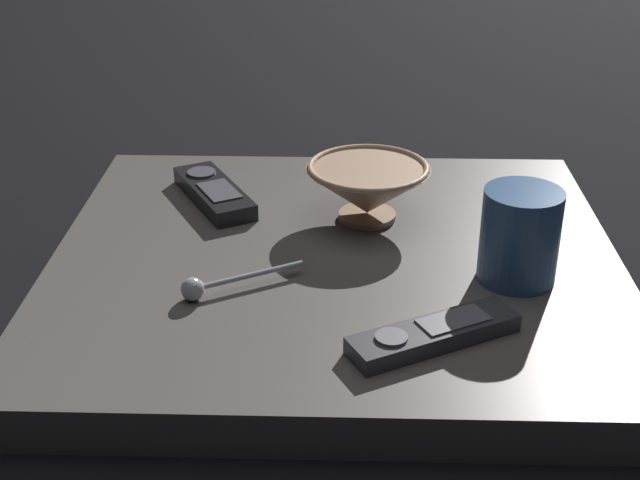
{
  "coord_description": "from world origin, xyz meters",
  "views": [
    {
      "loc": [
        -0.89,
        -0.01,
        0.52
      ],
      "look_at": [
        -0.01,
        0.02,
        0.07
      ],
      "focal_mm": 49.68,
      "sensor_mm": 36.0,
      "label": 1
    }
  ],
  "objects_px": {
    "cereal_bowl": "(368,189)",
    "teaspoon": "(206,286)",
    "coffee_mug": "(520,236)",
    "tv_remote_near": "(214,193)",
    "tv_remote_far": "(434,334)"
  },
  "relations": [
    {
      "from": "cereal_bowl",
      "to": "teaspoon",
      "type": "bearing_deg",
      "value": 138.47
    },
    {
      "from": "teaspoon",
      "to": "coffee_mug",
      "type": "bearing_deg",
      "value": -81.71
    },
    {
      "from": "cereal_bowl",
      "to": "teaspoon",
      "type": "height_order",
      "value": "cereal_bowl"
    },
    {
      "from": "teaspoon",
      "to": "tv_remote_near",
      "type": "xyz_separation_m",
      "value": [
        0.24,
        0.02,
        -0.0
      ]
    },
    {
      "from": "cereal_bowl",
      "to": "coffee_mug",
      "type": "height_order",
      "value": "coffee_mug"
    },
    {
      "from": "cereal_bowl",
      "to": "tv_remote_near",
      "type": "distance_m",
      "value": 0.2
    },
    {
      "from": "coffee_mug",
      "to": "tv_remote_far",
      "type": "bearing_deg",
      "value": 142.19
    },
    {
      "from": "cereal_bowl",
      "to": "teaspoon",
      "type": "relative_size",
      "value": 1.22
    },
    {
      "from": "coffee_mug",
      "to": "tv_remote_far",
      "type": "xyz_separation_m",
      "value": [
        -0.13,
        0.1,
        -0.04
      ]
    },
    {
      "from": "tv_remote_near",
      "to": "cereal_bowl",
      "type": "bearing_deg",
      "value": -103.75
    },
    {
      "from": "cereal_bowl",
      "to": "tv_remote_far",
      "type": "distance_m",
      "value": 0.28
    },
    {
      "from": "cereal_bowl",
      "to": "tv_remote_far",
      "type": "relative_size",
      "value": 0.87
    },
    {
      "from": "tv_remote_far",
      "to": "cereal_bowl",
      "type": "bearing_deg",
      "value": 12.08
    },
    {
      "from": "cereal_bowl",
      "to": "tv_remote_near",
      "type": "relative_size",
      "value": 0.89
    },
    {
      "from": "tv_remote_near",
      "to": "coffee_mug",
      "type": "bearing_deg",
      "value": -118.67
    }
  ]
}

